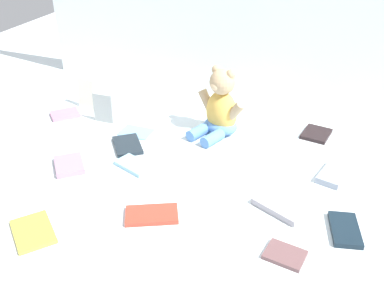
{
  "coord_description": "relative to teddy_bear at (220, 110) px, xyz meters",
  "views": [
    {
      "loc": [
        0.41,
        -1.13,
        0.76
      ],
      "look_at": [
        -0.0,
        -0.1,
        0.1
      ],
      "focal_mm": 41.23,
      "sensor_mm": 36.0,
      "label": 1
    }
  ],
  "objects": [
    {
      "name": "ground_plane",
      "position": [
        0.0,
        -0.17,
        -0.09
      ],
      "size": [
        3.2,
        3.2,
        0.0
      ],
      "primitive_type": "plane",
      "color": "silver"
    },
    {
      "name": "backdrop_drape",
      "position": [
        0.0,
        0.32,
        0.29
      ],
      "size": [
        1.77,
        0.03,
        0.75
      ],
      "primitive_type": "cube",
      "color": "silver",
      "rests_on": "ground_plane"
    },
    {
      "name": "teddy_bear",
      "position": [
        0.0,
        0.0,
        0.0
      ],
      "size": [
        0.2,
        0.2,
        0.24
      ],
      "rotation": [
        0.0,
        0.0,
        -0.36
      ],
      "color": "#E5B24C",
      "rests_on": "ground_plane"
    },
    {
      "name": "book_case_0",
      "position": [
        -0.36,
        -0.38,
        -0.08
      ],
      "size": [
        0.14,
        0.14,
        0.02
      ],
      "primitive_type": "cube",
      "rotation": [
        0.0,
        0.0,
        0.72
      ],
      "color": "#A47793",
      "rests_on": "ground_plane"
    },
    {
      "name": "book_case_1",
      "position": [
        -0.02,
        -0.5,
        -0.08
      ],
      "size": [
        0.16,
        0.13,
        0.01
      ],
      "primitive_type": "cube",
      "rotation": [
        0.0,
        0.0,
        5.18
      ],
      "color": "#BC3929",
      "rests_on": "ground_plane"
    },
    {
      "name": "book_case_2",
      "position": [
        -0.17,
        -0.31,
        -0.08
      ],
      "size": [
        0.13,
        0.1,
        0.01
      ],
      "primitive_type": "cube",
      "rotation": [
        0.0,
        0.0,
        1.23
      ],
      "color": "#85BCD6",
      "rests_on": "ground_plane"
    },
    {
      "name": "book_case_3",
      "position": [
        0.32,
        0.1,
        -0.08
      ],
      "size": [
        0.1,
        0.12,
        0.01
      ],
      "primitive_type": "cube",
      "rotation": [
        0.0,
        0.0,
        3.0
      ],
      "color": "black",
      "rests_on": "ground_plane"
    },
    {
      "name": "book_case_4",
      "position": [
        0.46,
        -0.38,
        -0.08
      ],
      "size": [
        0.1,
        0.14,
        0.01
      ],
      "primitive_type": "cube",
      "rotation": [
        0.0,
        0.0,
        0.25
      ],
      "color": "black",
      "rests_on": "ground_plane"
    },
    {
      "name": "book_case_5",
      "position": [
        -0.27,
        -0.11,
        -0.09
      ],
      "size": [
        0.11,
        0.08,
        0.01
      ],
      "primitive_type": "cube",
      "rotation": [
        0.0,
        0.0,
        1.59
      ],
      "color": "#73ACE0",
      "rests_on": "ground_plane"
    },
    {
      "name": "book_case_6",
      "position": [
        0.29,
        -0.34,
        -0.08
      ],
      "size": [
        0.16,
        0.14,
        0.02
      ],
      "primitive_type": "cube",
      "rotation": [
        0.0,
        0.0,
        1.16
      ],
      "color": "#98939D",
      "rests_on": "ground_plane"
    },
    {
      "name": "book_case_7",
      "position": [
        -0.25,
        -0.21,
        -0.08
      ],
      "size": [
        0.15,
        0.15,
        0.01
      ],
      "primitive_type": "cube",
      "rotation": [
        0.0,
        0.0,
        0.68
      ],
      "color": "#1B252C",
      "rests_on": "ground_plane"
    },
    {
      "name": "book_case_8",
      "position": [
        -0.27,
        -0.67,
        -0.08
      ],
      "size": [
        0.16,
        0.16,
        0.01
      ],
      "primitive_type": "cube",
      "rotation": [
        0.0,
        0.0,
        4.02
      ],
      "color": "yellow",
      "rests_on": "ground_plane"
    },
    {
      "name": "book_case_9",
      "position": [
        0.34,
        -0.52,
        -0.08
      ],
      "size": [
        0.1,
        0.08,
        0.01
      ],
      "primitive_type": "cube",
      "rotation": [
        0.0,
        0.0,
        1.43
      ],
      "color": "brown",
      "rests_on": "ground_plane"
    },
    {
      "name": "book_case_10",
      "position": [
        -0.54,
        0.0,
        -0.03
      ],
      "size": [
        0.09,
        0.04,
        0.12
      ],
      "primitive_type": "cube",
      "rotation": [
        -0.09,
        0.0,
        -0.2
      ],
      "color": "white",
      "rests_on": "ground_plane"
    },
    {
      "name": "book_case_11",
      "position": [
        0.41,
        -0.13,
        -0.08
      ],
      "size": [
        0.1,
        0.14,
        0.02
      ],
      "primitive_type": "cube",
      "rotation": [
        0.0,
        0.0,
        6.05
      ],
      "color": "#8D98AB",
      "rests_on": "ground_plane"
    },
    {
      "name": "book_case_12",
      "position": [
        -0.42,
        -0.08,
        -0.04
      ],
      "size": [
        0.08,
        0.02,
        0.11
      ],
      "primitive_type": "cube",
      "rotation": [
        -0.04,
        0.0,
        0.05
      ],
      "color": "#919897",
      "rests_on": "ground_plane"
    },
    {
      "name": "book_case_13",
      "position": [
        -0.58,
        -0.09,
        -0.08
      ],
      "size": [
        0.13,
        0.13,
        0.01
      ],
      "primitive_type": "cube",
      "rotation": [
        0.0,
        0.0,
        2.39
      ],
      "color": "#C07297",
      "rests_on": "ground_plane"
    }
  ]
}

